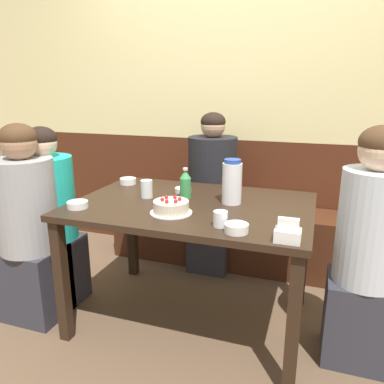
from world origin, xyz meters
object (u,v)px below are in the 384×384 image
at_px(water_pitcher, 232,182).
at_px(bowl_rice_small, 78,205).
at_px(person_grey_tee, 367,255).
at_px(bench_seat, 226,235).
at_px(person_dark_striped, 29,228).
at_px(bowl_side_dish, 128,181).
at_px(glass_tumbler_short, 147,189).
at_px(bowl_soup_white, 183,190).
at_px(birthday_cake, 171,207).
at_px(napkin_holder, 288,233).
at_px(glass_water_tall, 220,219).
at_px(bowl_sauce_shallow, 236,228).
at_px(person_teal_shirt, 50,222).
at_px(person_pale_blue_shirt, 212,195).

bearing_deg(water_pitcher, bowl_rice_small, -155.27).
bearing_deg(person_grey_tee, bowl_rice_small, 9.14).
height_order(bench_seat, person_dark_striped, person_dark_striped).
height_order(bowl_side_dish, glass_tumbler_short, glass_tumbler_short).
relative_size(water_pitcher, bowl_rice_small, 2.23).
xyz_separation_m(water_pitcher, bowl_soup_white, (-0.34, 0.12, -0.11)).
relative_size(bench_seat, water_pitcher, 7.27).
bearing_deg(water_pitcher, birthday_cake, -133.20).
height_order(napkin_holder, glass_tumbler_short, same).
distance_m(bench_seat, napkin_holder, 1.45).
relative_size(napkin_holder, bowl_rice_small, 0.97).
xyz_separation_m(water_pitcher, bowl_side_dish, (-0.77, 0.20, -0.10)).
height_order(glass_water_tall, glass_tumbler_short, glass_tumbler_short).
xyz_separation_m(bowl_sauce_shallow, person_dark_striped, (-1.26, 0.08, -0.19)).
bearing_deg(bench_seat, person_grey_tee, -43.42).
distance_m(bench_seat, glass_tumbler_short, 1.03).
height_order(bowl_rice_small, person_grey_tee, person_grey_tee).
relative_size(bowl_rice_small, person_teal_shirt, 0.10).
relative_size(bench_seat, glass_tumbler_short, 17.50).
distance_m(bench_seat, water_pitcher, 1.01).
height_order(water_pitcher, glass_water_tall, water_pitcher).
bearing_deg(bowl_side_dish, bowl_sauce_shallow, -35.27).
bearing_deg(glass_water_tall, glass_tumbler_short, 148.76).
xyz_separation_m(birthday_cake, glass_tumbler_short, (-0.25, 0.22, 0.02)).
relative_size(bowl_side_dish, glass_water_tall, 1.47).
height_order(bowl_soup_white, bowl_rice_small, bowl_rice_small).
relative_size(bowl_side_dish, bowl_sauce_shallow, 1.00).
relative_size(bench_seat, napkin_holder, 16.69).
bearing_deg(person_dark_striped, person_pale_blue_shirt, 49.88).
height_order(napkin_holder, person_pale_blue_shirt, person_pale_blue_shirt).
height_order(bench_seat, bowl_sauce_shallow, bowl_sauce_shallow).
bearing_deg(bowl_side_dish, person_pale_blue_shirt, 43.71).
xyz_separation_m(bench_seat, birthday_cake, (-0.05, -1.03, 0.54)).
height_order(water_pitcher, person_dark_striped, person_dark_striped).
relative_size(napkin_holder, bowl_sauce_shallow, 1.00).
bearing_deg(bowl_sauce_shallow, glass_tumbler_short, 149.04).
bearing_deg(water_pitcher, glass_water_tall, -84.70).
bearing_deg(person_dark_striped, person_teal_shirt, 90.00).
distance_m(bench_seat, person_teal_shirt, 1.35).
bearing_deg(bowl_sauce_shallow, person_pale_blue_shirt, 111.39).
distance_m(bowl_side_dish, person_pale_blue_shirt, 0.67).
relative_size(bowl_side_dish, glass_tumbler_short, 1.04).
distance_m(water_pitcher, bowl_soup_white, 0.38).
bearing_deg(napkin_holder, bench_seat, 114.71).
height_order(bowl_sauce_shallow, glass_tumbler_short, glass_tumbler_short).
bearing_deg(bowl_soup_white, birthday_cake, -78.44).
relative_size(birthday_cake, person_dark_striped, 0.19).
bearing_deg(glass_water_tall, bench_seat, 102.19).
distance_m(glass_water_tall, person_grey_tee, 0.76).
distance_m(bowl_soup_white, person_dark_striped, 0.94).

